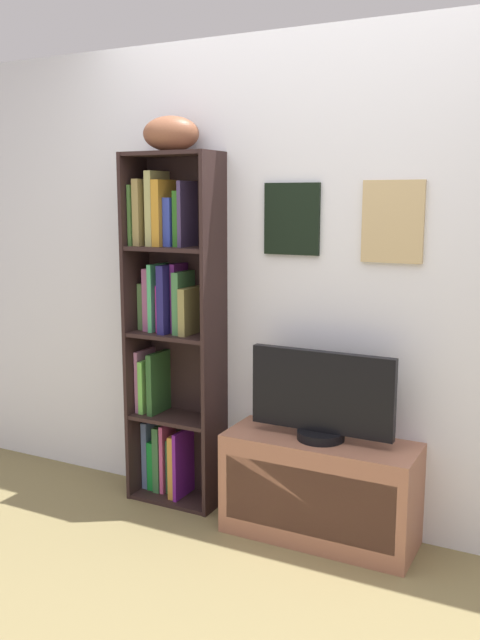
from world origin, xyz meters
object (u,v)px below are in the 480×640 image
(bookshelf, at_px, (171,329))
(football, at_px, (171,134))
(tv_stand, at_px, (319,489))
(television, at_px, (321,397))

(bookshelf, relative_size, football, 6.58)
(bookshelf, distance_m, tv_stand, 1.10)
(television, bearing_deg, bookshelf, 174.70)
(football, bearing_deg, bookshelf, 145.80)
(bookshelf, height_order, tv_stand, bookshelf)
(football, bearing_deg, television, -3.59)
(bookshelf, distance_m, football, 0.98)
(television, bearing_deg, football, 176.41)
(tv_stand, relative_size, television, 1.32)
(tv_stand, bearing_deg, football, 176.33)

